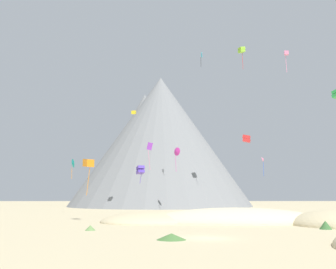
{
  "coord_description": "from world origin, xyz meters",
  "views": [
    {
      "loc": [
        -4.11,
        -36.54,
        4.03
      ],
      "look_at": [
        -2.79,
        47.6,
        17.23
      ],
      "focal_mm": 40.92,
      "sensor_mm": 36.0,
      "label": 1
    }
  ],
  "objects_px": {
    "bush_far_left": "(90,228)",
    "bush_low_patch": "(171,237)",
    "kite_indigo_low": "(140,170)",
    "kite_teal_low": "(72,164)",
    "bush_far_right": "(247,218)",
    "kite_violet_low": "(150,149)",
    "kite_yellow_mid": "(134,112)",
    "kite_lime_high": "(242,50)",
    "kite_cyan_high": "(202,56)",
    "kite_magenta_mid": "(177,152)",
    "rock_massif": "(158,145)",
    "bush_mid_center": "(325,225)",
    "kite_rainbow_low": "(263,160)",
    "kite_orange_low": "(88,163)",
    "kite_pink_high": "(286,54)",
    "kite_red_mid": "(247,139)"
  },
  "relations": [
    {
      "from": "bush_far_left",
      "to": "bush_low_patch",
      "type": "relative_size",
      "value": 0.44
    },
    {
      "from": "kite_indigo_low",
      "to": "kite_teal_low",
      "type": "bearing_deg",
      "value": 120.51
    },
    {
      "from": "bush_far_left",
      "to": "bush_far_right",
      "type": "bearing_deg",
      "value": 35.09
    },
    {
      "from": "kite_teal_low",
      "to": "kite_violet_low",
      "type": "relative_size",
      "value": 0.78
    },
    {
      "from": "kite_yellow_mid",
      "to": "kite_lime_high",
      "type": "distance_m",
      "value": 31.14
    },
    {
      "from": "kite_cyan_high",
      "to": "kite_violet_low",
      "type": "bearing_deg",
      "value": 178.61
    },
    {
      "from": "kite_yellow_mid",
      "to": "kite_violet_low",
      "type": "bearing_deg",
      "value": 115.75
    },
    {
      "from": "kite_magenta_mid",
      "to": "kite_lime_high",
      "type": "bearing_deg",
      "value": 32.51
    },
    {
      "from": "rock_massif",
      "to": "kite_yellow_mid",
      "type": "bearing_deg",
      "value": -97.68
    },
    {
      "from": "bush_mid_center",
      "to": "kite_rainbow_low",
      "type": "relative_size",
      "value": 0.31
    },
    {
      "from": "bush_low_patch",
      "to": "kite_teal_low",
      "type": "relative_size",
      "value": 0.62
    },
    {
      "from": "bush_far_left",
      "to": "bush_low_patch",
      "type": "bearing_deg",
      "value": -45.57
    },
    {
      "from": "kite_orange_low",
      "to": "kite_magenta_mid",
      "type": "height_order",
      "value": "kite_magenta_mid"
    },
    {
      "from": "bush_far_right",
      "to": "kite_magenta_mid",
      "type": "distance_m",
      "value": 40.03
    },
    {
      "from": "kite_pink_high",
      "to": "kite_rainbow_low",
      "type": "xyz_separation_m",
      "value": [
        0.39,
        21.09,
        -18.16
      ]
    },
    {
      "from": "bush_low_patch",
      "to": "kite_lime_high",
      "type": "height_order",
      "value": "kite_lime_high"
    },
    {
      "from": "kite_magenta_mid",
      "to": "bush_low_patch",
      "type": "bearing_deg",
      "value": -43.57
    },
    {
      "from": "kite_indigo_low",
      "to": "kite_yellow_mid",
      "type": "bearing_deg",
      "value": 75.41
    },
    {
      "from": "kite_teal_low",
      "to": "bush_far_right",
      "type": "bearing_deg",
      "value": 23.7
    },
    {
      "from": "kite_violet_low",
      "to": "kite_rainbow_low",
      "type": "relative_size",
      "value": 1.18
    },
    {
      "from": "bush_mid_center",
      "to": "bush_far_left",
      "type": "relative_size",
      "value": 1.21
    },
    {
      "from": "rock_massif",
      "to": "kite_lime_high",
      "type": "distance_m",
      "value": 52.7
    },
    {
      "from": "bush_far_right",
      "to": "kite_red_mid",
      "type": "distance_m",
      "value": 18.22
    },
    {
      "from": "kite_cyan_high",
      "to": "kite_orange_low",
      "type": "bearing_deg",
      "value": -173.19
    },
    {
      "from": "kite_teal_low",
      "to": "kite_lime_high",
      "type": "xyz_separation_m",
      "value": [
        39.46,
        6.85,
        28.96
      ]
    },
    {
      "from": "bush_far_left",
      "to": "kite_red_mid",
      "type": "height_order",
      "value": "kite_red_mid"
    },
    {
      "from": "bush_far_right",
      "to": "bush_low_patch",
      "type": "height_order",
      "value": "bush_far_right"
    },
    {
      "from": "kite_indigo_low",
      "to": "kite_magenta_mid",
      "type": "xyz_separation_m",
      "value": [
        7.75,
        23.31,
        6.05
      ]
    },
    {
      "from": "bush_far_left",
      "to": "kite_violet_low",
      "type": "relative_size",
      "value": 0.22
    },
    {
      "from": "bush_mid_center",
      "to": "kite_indigo_low",
      "type": "xyz_separation_m",
      "value": [
        -23.2,
        26.79,
        8.1
      ]
    },
    {
      "from": "bush_mid_center",
      "to": "kite_teal_low",
      "type": "relative_size",
      "value": 0.33
    },
    {
      "from": "rock_massif",
      "to": "kite_lime_high",
      "type": "xyz_separation_m",
      "value": [
        21.31,
        -44.56,
        18.37
      ]
    },
    {
      "from": "kite_indigo_low",
      "to": "kite_yellow_mid",
      "type": "height_order",
      "value": "kite_yellow_mid"
    },
    {
      "from": "kite_teal_low",
      "to": "kite_orange_low",
      "type": "height_order",
      "value": "kite_teal_low"
    },
    {
      "from": "bush_far_right",
      "to": "bush_mid_center",
      "type": "bearing_deg",
      "value": -65.85
    },
    {
      "from": "bush_far_left",
      "to": "rock_massif",
      "type": "bearing_deg",
      "value": 85.82
    },
    {
      "from": "kite_orange_low",
      "to": "bush_far_right",
      "type": "bearing_deg",
      "value": 140.1
    },
    {
      "from": "rock_massif",
      "to": "kite_rainbow_low",
      "type": "relative_size",
      "value": 14.88
    },
    {
      "from": "kite_yellow_mid",
      "to": "bush_far_right",
      "type": "bearing_deg",
      "value": 130.45
    },
    {
      "from": "bush_mid_center",
      "to": "rock_massif",
      "type": "bearing_deg",
      "value": 102.93
    },
    {
      "from": "rock_massif",
      "to": "kite_indigo_low",
      "type": "distance_m",
      "value": 64.37
    },
    {
      "from": "kite_orange_low",
      "to": "bush_low_patch",
      "type": "bearing_deg",
      "value": 76.51
    },
    {
      "from": "kite_red_mid",
      "to": "kite_pink_high",
      "type": "bearing_deg",
      "value": 92.2
    },
    {
      "from": "bush_far_left",
      "to": "kite_orange_low",
      "type": "xyz_separation_m",
      "value": [
        -3.2,
        14.39,
        8.47
      ]
    },
    {
      "from": "kite_cyan_high",
      "to": "rock_massif",
      "type": "bearing_deg",
      "value": 54.36
    },
    {
      "from": "kite_pink_high",
      "to": "kite_cyan_high",
      "type": "height_order",
      "value": "kite_cyan_high"
    },
    {
      "from": "kite_pink_high",
      "to": "kite_indigo_low",
      "type": "relative_size",
      "value": 1.26
    },
    {
      "from": "bush_far_right",
      "to": "kite_cyan_high",
      "type": "relative_size",
      "value": 0.41
    },
    {
      "from": "bush_mid_center",
      "to": "kite_orange_low",
      "type": "xyz_separation_m",
      "value": [
        -30.45,
        13.43,
        8.27
      ]
    },
    {
      "from": "kite_lime_high",
      "to": "rock_massif",
      "type": "bearing_deg",
      "value": 2.48
    }
  ]
}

